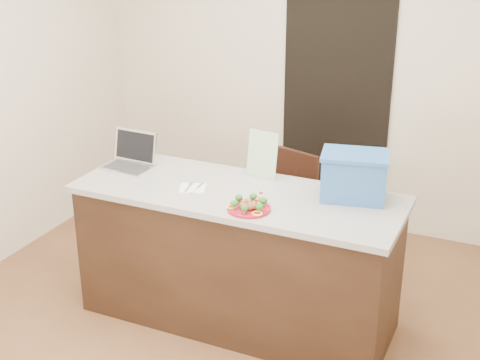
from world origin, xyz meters
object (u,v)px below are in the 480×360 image
at_px(laptop, 131,157).
at_px(chair, 292,202).
at_px(island, 237,256).
at_px(blue_box, 354,176).
at_px(yogurt_bottle, 261,198).
at_px(napkin, 193,188).
at_px(plate, 249,208).

height_order(laptop, chair, laptop).
distance_m(island, blue_box, 0.93).
bearing_deg(yogurt_bottle, laptop, 169.40).
relative_size(napkin, yogurt_bottle, 2.53).
height_order(island, blue_box, blue_box).
relative_size(napkin, laptop, 0.47).
bearing_deg(island, napkin, -164.32).
bearing_deg(blue_box, plate, -152.22).
height_order(plate, napkin, plate).
height_order(island, laptop, laptop).
xyz_separation_m(blue_box, chair, (-0.64, 0.70, -0.57)).
bearing_deg(napkin, laptop, 162.27).
bearing_deg(chair, blue_box, -30.73).
xyz_separation_m(island, plate, (0.18, -0.22, 0.47)).
distance_m(plate, yogurt_bottle, 0.14).
relative_size(laptop, blue_box, 0.77).
bearing_deg(plate, island, 128.30).
bearing_deg(plate, yogurt_bottle, 82.16).
xyz_separation_m(plate, chair, (-0.14, 1.12, -0.44)).
relative_size(laptop, chair, 0.39).
distance_m(island, napkin, 0.54).
xyz_separation_m(yogurt_bottle, blue_box, (0.48, 0.28, 0.12)).
xyz_separation_m(plate, blue_box, (0.50, 0.42, 0.13)).
relative_size(island, napkin, 12.94).
xyz_separation_m(napkin, laptop, (-0.57, 0.18, 0.06)).
relative_size(island, chair, 2.37).
bearing_deg(laptop, blue_box, 6.41).
bearing_deg(yogurt_bottle, blue_box, 30.49).
bearing_deg(chair, island, -75.57).
xyz_separation_m(yogurt_bottle, chair, (-0.16, 0.99, -0.45)).
relative_size(plate, napkin, 1.61).
height_order(napkin, yogurt_bottle, yogurt_bottle).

